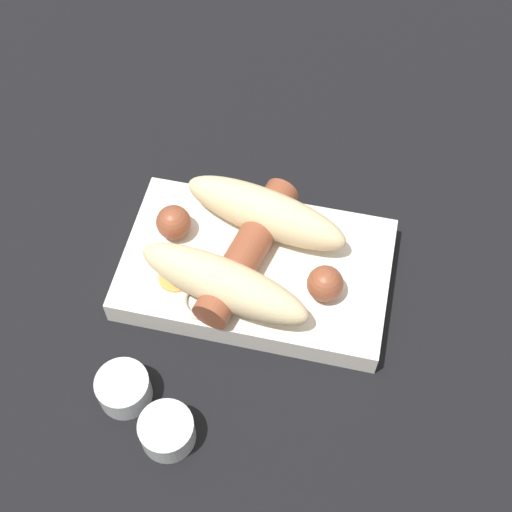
# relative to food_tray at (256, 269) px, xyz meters

# --- Properties ---
(ground_plane) EXTENTS (3.00, 3.00, 0.00)m
(ground_plane) POSITION_rel_food_tray_xyz_m (0.00, 0.00, -0.01)
(ground_plane) COLOR black
(food_tray) EXTENTS (0.26, 0.16, 0.03)m
(food_tray) POSITION_rel_food_tray_xyz_m (0.00, 0.00, 0.00)
(food_tray) COLOR silver
(food_tray) RESTS_ON ground_plane
(bread_roll) EXTENTS (0.19, 0.17, 0.05)m
(bread_roll) POSITION_rel_food_tray_xyz_m (-0.01, -0.00, 0.04)
(bread_roll) COLOR beige
(bread_roll) RESTS_ON food_tray
(sausage) EXTENTS (0.19, 0.16, 0.03)m
(sausage) POSITION_rel_food_tray_xyz_m (-0.01, -0.00, 0.03)
(sausage) COLOR brown
(sausage) RESTS_ON food_tray
(pickled_veggies) EXTENTS (0.08, 0.07, 0.01)m
(pickled_veggies) POSITION_rel_food_tray_xyz_m (-0.05, -0.04, 0.02)
(pickled_veggies) COLOR #F99E4C
(pickled_veggies) RESTS_ON food_tray
(condiment_cup_near) EXTENTS (0.05, 0.05, 0.03)m
(condiment_cup_near) POSITION_rel_food_tray_xyz_m (-0.09, -0.15, -0.00)
(condiment_cup_near) COLOR silver
(condiment_cup_near) RESTS_ON ground_plane
(condiment_cup_far) EXTENTS (0.05, 0.05, 0.03)m
(condiment_cup_far) POSITION_rel_food_tray_xyz_m (-0.04, -0.18, -0.00)
(condiment_cup_far) COLOR silver
(condiment_cup_far) RESTS_ON ground_plane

